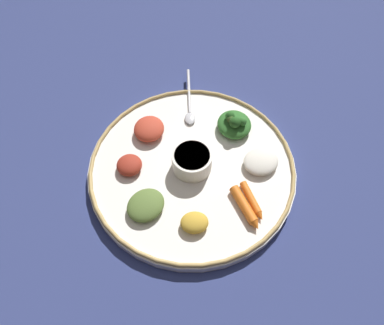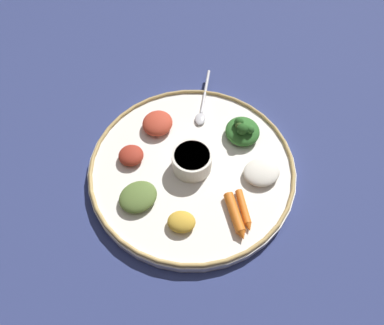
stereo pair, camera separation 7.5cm
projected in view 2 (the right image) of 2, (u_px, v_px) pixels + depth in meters
name	position (u px, v px, depth m)	size (l,w,h in m)	color
ground_plane	(192.00, 172.00, 0.78)	(2.40, 2.40, 0.00)	navy
platter	(192.00, 169.00, 0.77)	(0.43, 0.43, 0.02)	white
platter_rim	(192.00, 166.00, 0.76)	(0.42, 0.42, 0.01)	tan
center_bowl	(192.00, 160.00, 0.74)	(0.08, 0.08, 0.04)	silver
spoon	(203.00, 105.00, 0.84)	(0.17, 0.07, 0.01)	silver
greens_pile	(242.00, 131.00, 0.79)	(0.10, 0.10, 0.05)	#2D6628
carrot_near_spoon	(235.00, 215.00, 0.69)	(0.08, 0.08, 0.02)	orange
carrot_outer	(244.00, 210.00, 0.70)	(0.07, 0.06, 0.01)	orange
mound_berbere_red	(157.00, 123.00, 0.80)	(0.07, 0.06, 0.03)	#B73D28
mound_lentil_yellow	(181.00, 222.00, 0.68)	(0.05, 0.04, 0.02)	gold
mound_collards	(138.00, 197.00, 0.71)	(0.08, 0.07, 0.02)	#567033
mound_beet	(131.00, 155.00, 0.76)	(0.05, 0.05, 0.02)	maroon
mound_rice_white	(261.00, 172.00, 0.74)	(0.07, 0.06, 0.02)	silver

